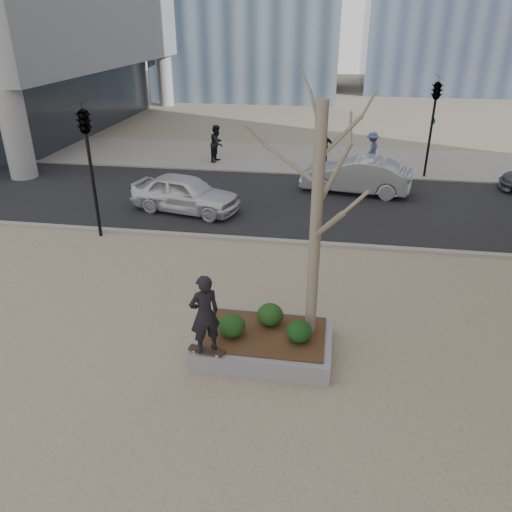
% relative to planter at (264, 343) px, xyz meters
% --- Properties ---
extents(ground, '(120.00, 120.00, 0.00)m').
position_rel_planter_xyz_m(ground, '(-1.00, 0.00, -0.23)').
color(ground, gray).
rests_on(ground, ground).
extents(street, '(60.00, 8.00, 0.02)m').
position_rel_planter_xyz_m(street, '(-1.00, 10.00, -0.21)').
color(street, black).
rests_on(street, ground).
extents(far_sidewalk, '(60.00, 6.00, 0.02)m').
position_rel_planter_xyz_m(far_sidewalk, '(-1.00, 17.00, -0.21)').
color(far_sidewalk, gray).
rests_on(far_sidewalk, ground).
extents(planter, '(3.00, 2.00, 0.45)m').
position_rel_planter_xyz_m(planter, '(0.00, 0.00, 0.00)').
color(planter, gray).
rests_on(planter, ground).
extents(planter_mulch, '(2.70, 1.70, 0.04)m').
position_rel_planter_xyz_m(planter_mulch, '(0.00, 0.00, 0.25)').
color(planter_mulch, '#382314').
rests_on(planter_mulch, planter).
extents(sycamore_tree, '(2.80, 2.80, 6.60)m').
position_rel_planter_xyz_m(sycamore_tree, '(1.00, 0.30, 3.56)').
color(sycamore_tree, gray).
rests_on(sycamore_tree, planter_mulch).
extents(shrub_left, '(0.60, 0.60, 0.51)m').
position_rel_planter_xyz_m(shrub_left, '(-0.68, -0.20, 0.52)').
color(shrub_left, '#183912').
rests_on(shrub_left, planter_mulch).
extents(shrub_middle, '(0.59, 0.59, 0.50)m').
position_rel_planter_xyz_m(shrub_middle, '(0.08, 0.38, 0.52)').
color(shrub_middle, '#193A12').
rests_on(shrub_middle, planter_mulch).
extents(shrub_right, '(0.56, 0.56, 0.47)m').
position_rel_planter_xyz_m(shrub_right, '(0.79, -0.16, 0.50)').
color(shrub_right, black).
rests_on(shrub_right, planter_mulch).
extents(skateboard, '(0.80, 0.31, 0.08)m').
position_rel_planter_xyz_m(skateboard, '(-1.10, -0.84, 0.26)').
color(skateboard, black).
rests_on(skateboard, planter).
extents(skateboarder, '(0.77, 0.71, 1.76)m').
position_rel_planter_xyz_m(skateboarder, '(-1.10, -0.84, 1.18)').
color(skateboarder, black).
rests_on(skateboarder, skateboard).
extents(police_car, '(4.46, 2.54, 1.43)m').
position_rel_planter_xyz_m(police_car, '(-4.26, 8.36, 0.51)').
color(police_car, silver).
rests_on(police_car, street).
extents(car_silver, '(4.77, 2.32, 1.51)m').
position_rel_planter_xyz_m(car_silver, '(2.22, 11.72, 0.55)').
color(car_silver, '#929599').
rests_on(car_silver, street).
extents(pedestrian_a, '(0.85, 1.01, 1.85)m').
position_rel_planter_xyz_m(pedestrian_a, '(-4.71, 15.68, 0.72)').
color(pedestrian_a, black).
rests_on(pedestrian_a, far_sidewalk).
extents(pedestrian_b, '(1.03, 1.27, 1.72)m').
position_rel_planter_xyz_m(pedestrian_b, '(3.06, 15.82, 0.66)').
color(pedestrian_b, '#414B75').
rests_on(pedestrian_b, far_sidewalk).
extents(pedestrian_c, '(1.07, 0.75, 1.68)m').
position_rel_planter_xyz_m(pedestrian_c, '(0.74, 16.02, 0.64)').
color(pedestrian_c, black).
rests_on(pedestrian_c, far_sidewalk).
extents(traffic_light_near, '(0.60, 2.48, 4.50)m').
position_rel_planter_xyz_m(traffic_light_near, '(-6.50, 5.60, 2.02)').
color(traffic_light_near, black).
rests_on(traffic_light_near, ground).
extents(traffic_light_far, '(0.60, 2.48, 4.50)m').
position_rel_planter_xyz_m(traffic_light_far, '(5.50, 14.60, 2.02)').
color(traffic_light_far, black).
rests_on(traffic_light_far, ground).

